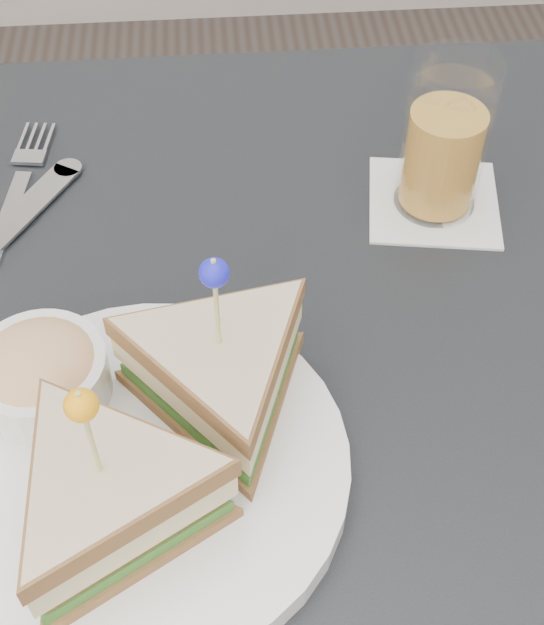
{
  "coord_description": "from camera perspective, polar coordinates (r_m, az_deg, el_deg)",
  "views": [
    {
      "loc": [
        -0.02,
        -0.37,
        1.24
      ],
      "look_at": [
        0.01,
        0.01,
        0.8
      ],
      "focal_mm": 50.0,
      "sensor_mm": 36.0,
      "label": 1
    }
  ],
  "objects": [
    {
      "name": "cutlery_fork",
      "position": [
        0.77,
        -16.26,
        7.91
      ],
      "size": [
        0.05,
        0.19,
        0.01
      ],
      "rotation": [
        0.0,
        0.0,
        -0.13
      ],
      "color": "silver",
      "rests_on": "table"
    },
    {
      "name": "plate_meal",
      "position": [
        0.54,
        -8.07,
        -7.95
      ],
      "size": [
        0.29,
        0.28,
        0.15
      ],
      "rotation": [
        0.0,
        0.0,
        0.01
      ],
      "color": "white",
      "rests_on": "table"
    },
    {
      "name": "table",
      "position": [
        0.68,
        -0.78,
        -7.69
      ],
      "size": [
        0.8,
        0.8,
        0.75
      ],
      "color": "black",
      "rests_on": "ground"
    },
    {
      "name": "drink_set",
      "position": [
        0.71,
        11.21,
        10.68
      ],
      "size": [
        0.12,
        0.12,
        0.14
      ],
      "rotation": [
        0.0,
        0.0,
        -0.15
      ],
      "color": "white",
      "rests_on": "table"
    }
  ]
}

